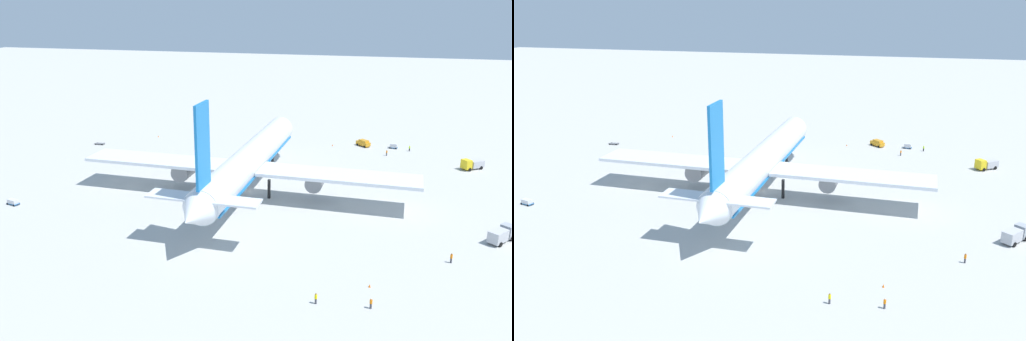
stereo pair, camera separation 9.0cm
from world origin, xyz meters
TOP-DOWN VIEW (x-y plane):
  - ground_plane at (0.00, 0.00)m, footprint 600.00×600.00m
  - airliner at (-1.28, 0.13)m, footprint 73.60×76.05m
  - service_truck_0 at (-14.81, -51.53)m, footprint 6.13×5.47m
  - service_truck_1 at (30.03, -51.99)m, footprint 5.54×6.24m
  - service_van at (46.00, -23.24)m, footprint 4.37×4.51m
  - baggage_cart_0 at (28.61, 54.67)m, footprint 1.61×3.43m
  - baggage_cart_1 at (45.68, -32.06)m, footprint 1.84×3.03m
  - baggage_cart_2 at (-20.50, 47.68)m, footprint 2.09×3.38m
  - ground_worker_0 at (-25.64, -41.92)m, footprint 0.48×0.48m
  - ground_worker_1 at (37.34, -30.22)m, footprint 0.49×0.49m
  - ground_worker_2 at (43.80, -36.59)m, footprint 0.53×0.53m
  - ground_worker_3 at (-43.15, -29.34)m, footprint 0.51×0.51m
  - ground_worker_4 at (-43.81, -21.44)m, footprint 0.57×0.57m
  - traffic_cone_0 at (-37.11, -28.92)m, footprint 0.36×0.36m
  - traffic_cone_1 at (44.01, -14.28)m, footprint 0.36×0.36m
  - traffic_cone_2 at (41.22, 41.05)m, footprint 0.36×0.36m

SIDE VIEW (x-z plane):
  - ground_plane at x=0.00m, z-range 0.00..0.00m
  - baggage_cart_0 at x=28.61m, z-range 0.07..0.47m
  - traffic_cone_0 at x=-37.11m, z-range 0.00..0.55m
  - traffic_cone_1 at x=44.01m, z-range 0.00..0.55m
  - traffic_cone_2 at x=41.22m, z-range 0.00..0.55m
  - baggage_cart_2 at x=-20.50m, z-range 0.07..1.28m
  - baggage_cart_1 at x=45.68m, z-range 0.06..1.50m
  - ground_worker_2 at x=43.80m, z-range 0.01..1.69m
  - ground_worker_3 at x=-43.15m, z-range 0.01..1.71m
  - ground_worker_1 at x=37.34m, z-range 0.01..1.71m
  - ground_worker_4 at x=-43.81m, z-range 0.02..1.78m
  - ground_worker_0 at x=-25.64m, z-range 0.02..1.81m
  - service_van at x=46.00m, z-range 0.05..2.02m
  - service_truck_1 at x=30.03m, z-range 0.02..2.83m
  - service_truck_0 at x=-14.81m, z-range 0.10..2.93m
  - airliner at x=-1.28m, z-range -5.50..20.51m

